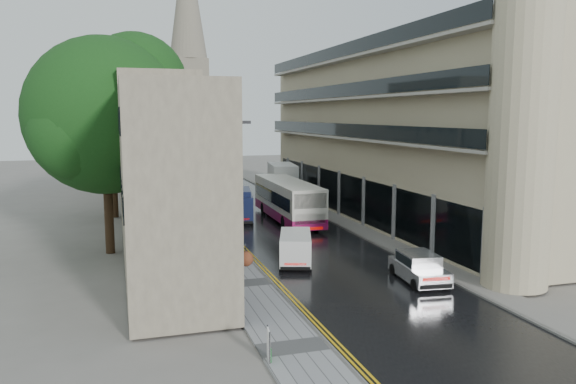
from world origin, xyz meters
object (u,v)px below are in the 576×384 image
silver_hatchback (415,275)px  cream_bus (284,208)px  tree_far (112,144)px  white_van (281,254)px  estate_sign (269,345)px  tree_near (106,143)px  pedestrian (213,226)px  lamp_post_near (237,191)px  lamp_post_far (191,170)px  navy_van (227,208)px  white_lorry (273,186)px

silver_hatchback → cream_bus: bearing=102.8°
tree_far → white_van: (8.88, -20.02, -5.29)m
silver_hatchback → estate_sign: bearing=-141.5°
tree_near → silver_hatchback: 20.10m
tree_near → pedestrian: tree_near is taller
tree_near → silver_hatchback: size_ratio=3.37×
cream_bus → lamp_post_near: (-5.29, -8.05, 2.54)m
white_van → lamp_post_far: bearing=114.9°
pedestrian → estate_sign: size_ratio=1.77×
lamp_post_near → lamp_post_far: 16.77m
cream_bus → pedestrian: cream_bus is taller
tree_far → lamp_post_far: bearing=-3.5°
estate_sign → tree_far: bearing=107.2°
tree_far → navy_van: 11.57m
cream_bus → pedestrian: 6.35m
cream_bus → estate_sign: bearing=-107.0°
white_van → lamp_post_far: size_ratio=0.54×
white_lorry → white_van: white_lorry is taller
silver_hatchback → lamp_post_near: bearing=137.0°
tree_near → white_lorry: 21.03m
cream_bus → silver_hatchback: cream_bus is taller
white_lorry → lamp_post_far: lamp_post_far is taller
lamp_post_far → pedestrian: bearing=-95.8°
cream_bus → silver_hatchback: size_ratio=2.91×
pedestrian → white_lorry: bearing=-122.6°
cream_bus → white_van: 11.46m
estate_sign → white_lorry: bearing=82.1°
lamp_post_near → estate_sign: size_ratio=7.46×
lamp_post_near → lamp_post_far: size_ratio=1.08×
silver_hatchback → white_van: 7.63m
navy_van → lamp_post_near: lamp_post_near is taller
silver_hatchback → navy_van: 20.11m
cream_bus → tree_near: bearing=-161.9°
tree_far → pedestrian: (6.45, -11.51, -5.14)m
tree_near → navy_van: 12.40m
cream_bus → estate_sign: cream_bus is taller
tree_far → cream_bus: tree_far is taller
estate_sign → silver_hatchback: bearing=40.2°
navy_van → estate_sign: bearing=-87.1°
pedestrian → navy_van: bearing=-111.9°
lamp_post_far → estate_sign: lamp_post_far is taller
white_lorry → navy_van: (-5.86, -7.49, -0.62)m
white_lorry → white_van: size_ratio=1.85×
silver_hatchback → lamp_post_near: lamp_post_near is taller
tree_near → pedestrian: 9.06m
silver_hatchback → pedestrian: (-7.75, 13.98, 0.29)m
white_lorry → lamp_post_near: lamp_post_near is taller
tree_far → white_lorry: size_ratio=1.65×
tree_far → estate_sign: 32.12m
tree_far → pedestrian: size_ratio=6.44×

